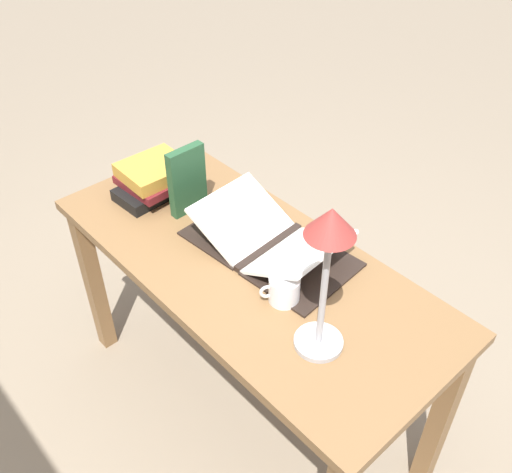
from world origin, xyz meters
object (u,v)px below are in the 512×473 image
(book_standing_upright, at_px, (187,180))
(coffee_mug, at_px, (284,289))
(open_book, at_px, (269,241))
(book_stack_tall, at_px, (154,179))
(reading_lamp, at_px, (328,253))

(book_standing_upright, relative_size, coffee_mug, 2.20)
(book_standing_upright, bearing_deg, open_book, -171.18)
(open_book, relative_size, book_standing_upright, 2.33)
(book_stack_tall, xyz_separation_m, coffee_mug, (-0.71, 0.03, -0.02))
(open_book, bearing_deg, coffee_mug, 143.03)
(open_book, bearing_deg, book_stack_tall, 5.29)
(coffee_mug, bearing_deg, reading_lamp, 165.73)
(open_book, height_order, book_standing_upright, book_standing_upright)
(reading_lamp, distance_m, coffee_mug, 0.35)
(book_standing_upright, xyz_separation_m, coffee_mug, (-0.55, 0.06, -0.08))
(book_stack_tall, distance_m, coffee_mug, 0.72)
(book_stack_tall, height_order, coffee_mug, book_stack_tall)
(coffee_mug, bearing_deg, book_stack_tall, -2.69)
(open_book, xyz_separation_m, reading_lamp, (-0.38, 0.17, 0.30))
(open_book, distance_m, reading_lamp, 0.51)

